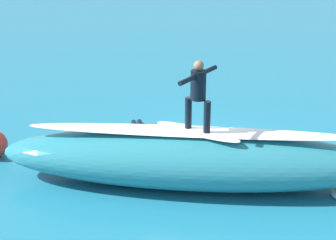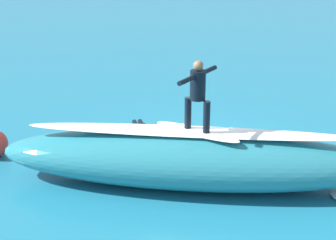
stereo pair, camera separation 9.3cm
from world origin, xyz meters
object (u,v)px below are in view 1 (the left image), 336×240
Objects in this scene: surfboard_paddling at (145,139)px; surfer_paddling at (143,132)px; surfer_riding at (198,90)px; surfboard_riding at (197,132)px.

surfer_paddling reaches higher than surfboard_paddling.
surfer_riding is 3.86m from surfer_paddling.
surfboard_riding is at bearing 11.24° from surfer_paddling.
surfboard_riding is 0.91× the size of surfboard_paddling.
surfer_riding is at bearing 107.06° from surfboard_riding.
surfboard_riding reaches higher than surfboard_paddling.
surfer_paddling is at bearing -30.44° from surfer_riding.
surfboard_paddling is at bearing 0.00° from surfer_paddling.
surfer_riding is 3.85m from surfboard_paddling.
surfboard_paddling is at bearing -29.93° from surfer_riding.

